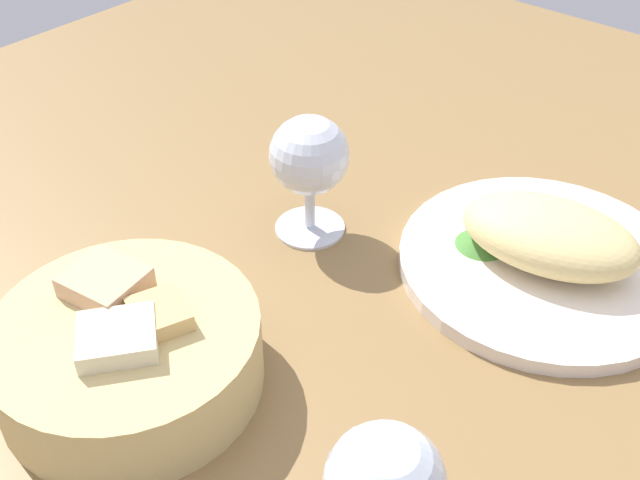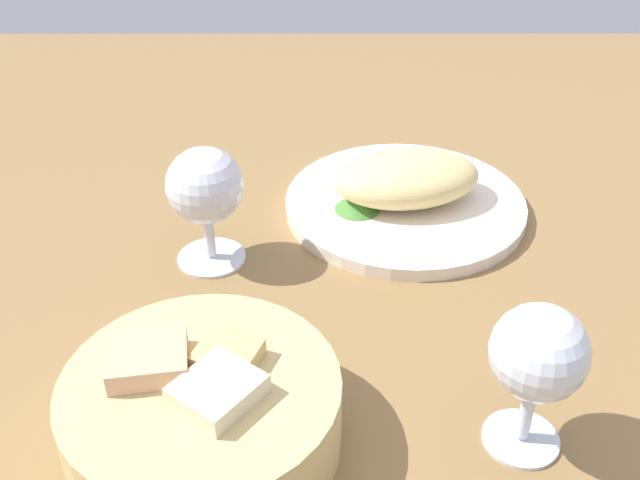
# 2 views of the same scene
# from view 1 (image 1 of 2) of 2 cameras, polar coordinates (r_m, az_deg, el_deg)

# --- Properties ---
(ground_plane) EXTENTS (1.40, 1.40, 0.02)m
(ground_plane) POSITION_cam_1_polar(r_m,az_deg,el_deg) (0.66, 3.21, -5.66)
(ground_plane) COLOR olive
(plate) EXTENTS (0.26, 0.26, 0.01)m
(plate) POSITION_cam_1_polar(r_m,az_deg,el_deg) (0.71, 16.29, -1.71)
(plate) COLOR white
(plate) RESTS_ON ground_plane
(omelette) EXTENTS (0.17, 0.13, 0.05)m
(omelette) POSITION_cam_1_polar(r_m,az_deg,el_deg) (0.69, 16.77, 0.36)
(omelette) COLOR #E5CC82
(omelette) RESTS_ON plate
(lettuce_garnish) EXTENTS (0.05, 0.05, 0.01)m
(lettuce_garnish) POSITION_cam_1_polar(r_m,az_deg,el_deg) (0.70, 12.02, 0.07)
(lettuce_garnish) COLOR #448234
(lettuce_garnish) RESTS_ON plate
(bread_basket) EXTENTS (0.20, 0.20, 0.08)m
(bread_basket) POSITION_cam_1_polar(r_m,az_deg,el_deg) (0.59, -14.13, -7.95)
(bread_basket) COLOR #D0B776
(bread_basket) RESTS_ON ground_plane
(wine_glass_near) EXTENTS (0.07, 0.07, 0.12)m
(wine_glass_near) POSITION_cam_1_polar(r_m,az_deg,el_deg) (0.69, -0.81, 5.96)
(wine_glass_near) COLOR silver
(wine_glass_near) RESTS_ON ground_plane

